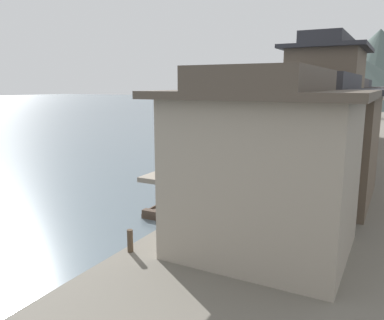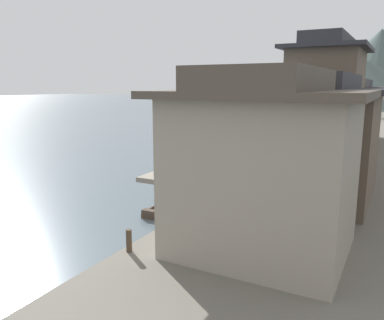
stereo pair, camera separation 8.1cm
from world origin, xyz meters
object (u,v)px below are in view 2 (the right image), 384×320
Objects in this scene: boat_upstream_distant at (273,151)px; stone_bridge at (312,101)px; boat_moored_nearest at (317,125)px; house_waterfront_far at (353,111)px; house_waterfront_tall at (325,105)px; boat_moored_third at (293,142)px; boat_moored_second at (171,205)px; house_waterfront_second at (313,138)px; house_waterfront_nearest at (264,164)px; boat_moored_far at (250,161)px; mooring_post_dock_near at (129,241)px; boat_midriver_drifting at (315,134)px; boat_midriver_upstream at (178,163)px; house_waterfront_narrow at (344,116)px; boat_crossing_west at (228,183)px; mooring_post_dock_mid at (238,178)px.

stone_bridge is at bearing 96.82° from boat_upstream_distant.
boat_moored_nearest is 20.57m from house_waterfront_far.
boat_moored_third is at bearing 110.25° from house_waterfront_tall.
stone_bridge is (-4.76, 58.36, 3.29)m from boat_moored_second.
boat_moored_nearest is 43.39m from house_waterfront_second.
stone_bridge is (-11.15, 62.71, -0.33)m from house_waterfront_nearest.
house_waterfront_second is at bearing 26.22° from boat_moored_second.
house_waterfront_far is at bearing -69.62° from boat_moored_nearest.
boat_moored_far is 12.02m from house_waterfront_second.
mooring_post_dock_near is at bearing -69.74° from boat_moored_second.
boat_upstream_distant is (-0.75, -15.60, 0.11)m from boat_midriver_drifting.
boat_midriver_upstream is at bearing -121.76° from boat_upstream_distant.
house_waterfront_second is 15.18m from house_waterfront_narrow.
house_waterfront_tall is 16.43m from house_waterfront_far.
house_waterfront_nearest is at bearing -74.35° from boat_upstream_distant.
boat_moored_nearest is 45.75m from boat_moored_second.
boat_moored_nearest is at bearing 91.51° from boat_moored_second.
boat_crossing_west is (6.25, -4.19, 0.01)m from boat_midriver_upstream.
boat_moored_far is at bearing -136.90° from house_waterfront_narrow.
boat_crossing_west is at bearing -103.05° from house_waterfront_far.
house_waterfront_narrow is at bearing 91.75° from house_waterfront_second.
mooring_post_dock_mid is at bearing 50.80° from boat_moored_second.
boat_upstream_distant is at bearing 179.95° from house_waterfront_narrow.
house_waterfront_tall reaches higher than boat_moored_nearest.
boat_midriver_upstream is 20.68m from house_waterfront_far.
boat_moored_second is 4.13m from mooring_post_dock_mid.
boat_moored_second is at bearing -88.49° from boat_moored_nearest.
house_waterfront_narrow is 15.87m from mooring_post_dock_mid.
boat_moored_second is at bearing -99.48° from boat_crossing_west.
boat_moored_far is 0.66× the size of house_waterfront_narrow.
house_waterfront_tall is 9.36× the size of mooring_post_dock_mid.
boat_midriver_drifting is 0.74× the size of house_waterfront_nearest.
house_waterfront_narrow is (-0.46, 15.18, 0.00)m from house_waterfront_second.
boat_moored_third is at bearing 101.97° from house_waterfront_nearest.
house_waterfront_nearest and house_waterfront_second have the same top height.
boat_moored_far is 21.42m from boat_midriver_drifting.
boat_moored_second is at bearing -89.18° from boat_moored_far.
boat_moored_far reaches higher than boat_moored_nearest.
house_waterfront_far is 33.85m from mooring_post_dock_near.
boat_moored_far is 9.17m from house_waterfront_narrow.
house_waterfront_narrow is (6.19, 5.79, 3.48)m from boat_moored_far.
house_waterfront_second reaches higher than boat_moored_far.
house_waterfront_far is (-0.54, 31.11, -0.01)m from house_waterfront_nearest.
boat_midriver_drifting is 0.64× the size of house_waterfront_second.
boat_upstream_distant is at bearing 88.04° from boat_moored_far.
stone_bridge reaches higher than boat_crossing_west.
house_waterfront_narrow is 1.10× the size of house_waterfront_far.
boat_moored_far is 19.60m from mooring_post_dock_near.
boat_moored_nearest is 0.89× the size of boat_moored_far.
house_waterfront_tall is 0.31× the size of stone_bridge.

